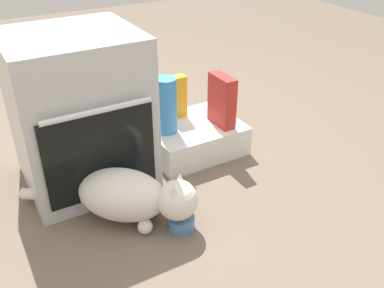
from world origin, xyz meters
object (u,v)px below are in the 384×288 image
juice_carton (178,97)px  oven (80,112)px  food_bowl (181,222)px  cereal_box (222,101)px  pantry_cabinet (193,137)px  water_bottle (166,106)px  cat (132,196)px

juice_carton → oven: bearing=-169.3°
food_bowl → cereal_box: bearing=43.0°
pantry_cabinet → water_bottle: size_ratio=1.68×
juice_carton → cereal_box: (0.16, -0.20, 0.02)m
oven → cat: (0.07, -0.42, -0.24)m
water_bottle → oven: bearing=177.2°
water_bottle → cereal_box: 0.30m
cat → water_bottle: size_ratio=2.18×
pantry_cabinet → juice_carton: bearing=102.1°
oven → cat: oven is taller
water_bottle → juice_carton: 0.19m
food_bowl → pantry_cabinet: bearing=55.8°
pantry_cabinet → food_bowl: pantry_cabinet is taller
pantry_cabinet → oven: bearing=178.5°
juice_carton → pantry_cabinet: bearing=-77.9°
oven → water_bottle: oven is taller
oven → food_bowl: bearing=-67.9°
food_bowl → cat: size_ratio=0.18×
water_bottle → juice_carton: (0.14, 0.13, -0.03)m
food_bowl → cereal_box: size_ratio=0.41×
juice_carton → cereal_box: bearing=-51.4°
pantry_cabinet → water_bottle: (-0.16, -0.01, 0.23)m
pantry_cabinet → food_bowl: (-0.37, -0.55, -0.05)m
oven → pantry_cabinet: size_ratio=1.49×
cat → water_bottle: water_bottle is taller
cat → water_bottle: bearing=89.6°
cat → cereal_box: bearing=68.8°
water_bottle → pantry_cabinet: bearing=2.1°
food_bowl → water_bottle: 0.65m
oven → water_bottle: bearing=-2.8°
food_bowl → juice_carton: bearing=62.8°
pantry_cabinet → juice_carton: juice_carton is taller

